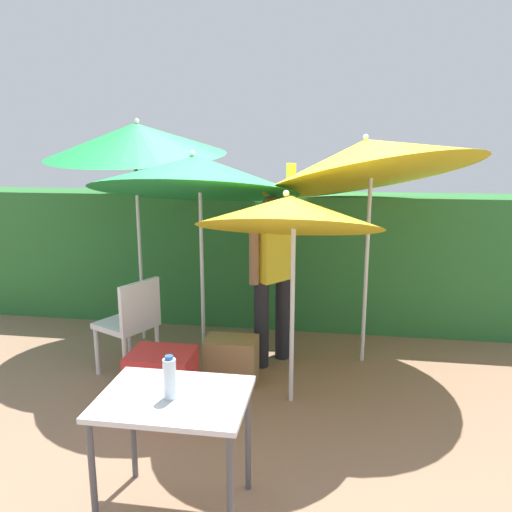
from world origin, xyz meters
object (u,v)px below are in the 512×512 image
umbrella_rainbow (196,174)px  crate_cardboard (231,360)px  umbrella_navy (136,140)px  umbrella_orange (290,213)px  cooler_box (162,380)px  bottle_water (170,378)px  umbrella_yellow (368,159)px  person_vendor (273,267)px  folding_table (174,410)px  chair_plastic (131,321)px

umbrella_rainbow → crate_cardboard: 1.70m
umbrella_navy → crate_cardboard: umbrella_navy is taller
umbrella_orange → umbrella_navy: 2.04m
cooler_box → bottle_water: size_ratio=2.08×
umbrella_yellow → person_vendor: size_ratio=1.30×
folding_table → umbrella_rainbow: bearing=101.5°
person_vendor → folding_table: 2.14m
umbrella_orange → folding_table: size_ratio=2.30×
person_vendor → bottle_water: person_vendor is taller
person_vendor → folding_table: bearing=-97.6°
umbrella_rainbow → crate_cardboard: bearing=-49.5°
umbrella_rainbow → umbrella_yellow: bearing=4.6°
umbrella_rainbow → umbrella_orange: (0.92, -0.74, -0.24)m
bottle_water → cooler_box: bearing=112.2°
umbrella_yellow → umbrella_navy: (-2.25, 0.23, 0.17)m
person_vendor → crate_cardboard: person_vendor is taller
umbrella_rainbow → bottle_water: (0.42, -2.14, -0.95)m
umbrella_orange → bottle_water: bearing=-109.7°
umbrella_rainbow → bottle_water: size_ratio=8.90×
crate_cardboard → umbrella_rainbow: bearing=130.5°
person_vendor → cooler_box: size_ratio=3.76×
cooler_box → chair_plastic: bearing=131.2°
person_vendor → crate_cardboard: bearing=-123.3°
chair_plastic → umbrella_yellow: bearing=16.3°
cooler_box → bottle_water: (0.47, -1.14, 0.61)m
umbrella_rainbow → folding_table: umbrella_rainbow is taller
umbrella_yellow → bottle_water: 2.75m
person_vendor → chair_plastic: bearing=-159.3°
crate_cardboard → folding_table: size_ratio=0.57×
chair_plastic → folding_table: 1.89m
cooler_box → umbrella_rainbow: bearing=87.5°
chair_plastic → crate_cardboard: chair_plastic is taller
umbrella_orange → folding_table: bearing=-109.8°
umbrella_yellow → umbrella_navy: size_ratio=1.04×
umbrella_orange → bottle_water: umbrella_orange is taller
bottle_water → umbrella_rainbow: bearing=101.2°
umbrella_rainbow → folding_table: (0.43, -2.11, -1.15)m
umbrella_rainbow → crate_cardboard: size_ratio=4.72×
umbrella_orange → person_vendor: bearing=106.6°
umbrella_rainbow → crate_cardboard: umbrella_rainbow is taller
umbrella_navy → crate_cardboard: bearing=-36.8°
umbrella_orange → cooler_box: bearing=-164.9°
crate_cardboard → folding_table: 1.69m
chair_plastic → bottle_water: bearing=-60.9°
person_vendor → bottle_water: (-0.29, -2.12, -0.10)m
chair_plastic → umbrella_rainbow: bearing=43.3°
crate_cardboard → bottle_water: bearing=-89.5°
crate_cardboard → chair_plastic: bearing=179.8°
person_vendor → umbrella_yellow: bearing=9.5°
chair_plastic → folding_table: size_ratio=1.11×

